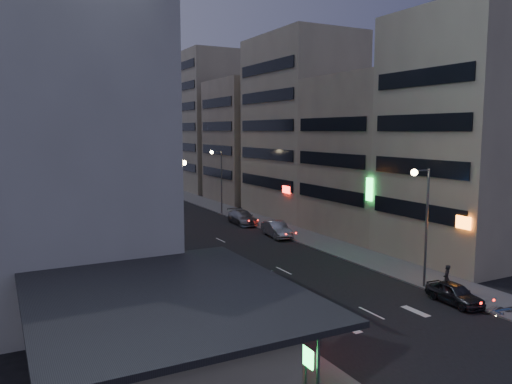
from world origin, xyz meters
TOP-DOWN VIEW (x-y plane):
  - ground at (0.00, 0.00)m, footprint 180.00×180.00m
  - sidewalk_left at (-8.00, 30.00)m, footprint 4.00×120.00m
  - sidewalk_right at (8.00, 30.00)m, footprint 4.00×120.00m
  - food_court at (-13.90, 2.00)m, footprint 11.00×13.00m
  - white_building at (-17.00, 20.00)m, footprint 14.00×24.00m
  - shophouse_near at (15.00, 10.50)m, footprint 10.00×11.00m
  - shophouse_mid at (15.50, 22.00)m, footprint 11.00×12.00m
  - shophouse_far at (15.00, 35.00)m, footprint 10.00×14.00m
  - far_left_a at (-15.50, 45.00)m, footprint 11.00×10.00m
  - far_left_b at (-16.00, 58.00)m, footprint 12.00×10.00m
  - far_right_a at (15.50, 50.00)m, footprint 11.00×12.00m
  - far_right_b at (16.00, 64.00)m, footprint 12.00×12.00m
  - street_lamp_right_near at (5.90, 6.00)m, footprint 1.60×0.44m
  - street_lamp_left at (-5.90, 22.00)m, footprint 1.60×0.44m
  - street_lamp_right_far at (5.90, 40.00)m, footprint 1.60×0.44m
  - parked_car_right_near at (5.60, 2.87)m, footprint 1.83×3.97m
  - parked_car_right_mid at (5.60, 24.78)m, footprint 2.27×4.93m
  - parked_car_left at (-5.60, 34.83)m, footprint 3.01×5.86m
  - parked_car_right_far at (5.60, 32.55)m, footprint 2.56×5.46m
  - road_car_blue at (-3.99, 4.98)m, footprint 1.38×3.91m
  - road_car_silver at (-4.11, 12.51)m, footprint 2.16×5.16m
  - person at (6.78, 4.55)m, footprint 0.77×0.71m
  - scooter_blue at (7.58, 0.57)m, footprint 0.87×1.87m
  - scooter_silver_b at (7.15, 1.27)m, footprint 1.18×2.02m

SIDE VIEW (x-z plane):
  - ground at x=0.00m, z-range 0.00..0.00m
  - sidewalk_left at x=-8.00m, z-range 0.00..0.12m
  - sidewalk_right at x=8.00m, z-range 0.00..0.12m
  - road_car_blue at x=-3.99m, z-range 0.00..1.29m
  - parked_car_right_near at x=5.60m, z-range 0.00..1.32m
  - scooter_blue at x=7.58m, z-range 0.12..1.22m
  - scooter_silver_b at x=7.15m, z-range 0.12..1.29m
  - road_car_silver at x=-4.11m, z-range 0.00..1.49m
  - parked_car_right_far at x=5.60m, z-range 0.00..1.54m
  - parked_car_right_mid at x=5.60m, z-range 0.00..1.57m
  - parked_car_left at x=-5.60m, z-range 0.00..1.58m
  - person at x=6.78m, z-range 0.12..1.88m
  - food_court at x=-13.90m, z-range 0.05..3.92m
  - street_lamp_right_near at x=5.90m, z-range 1.35..9.37m
  - street_lamp_left at x=-5.90m, z-range 1.35..9.37m
  - street_lamp_right_far at x=5.90m, z-range 1.35..9.37m
  - far_left_b at x=-16.00m, z-range 0.00..15.00m
  - shophouse_mid at x=15.50m, z-range 0.00..16.00m
  - white_building at x=-17.00m, z-range 0.00..18.00m
  - far_right_a at x=15.50m, z-range 0.00..18.00m
  - shophouse_near at x=15.00m, z-range 0.00..20.00m
  - far_left_a at x=-15.50m, z-range 0.00..20.00m
  - shophouse_far at x=15.00m, z-range 0.00..22.00m
  - far_right_b at x=16.00m, z-range 0.00..24.00m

